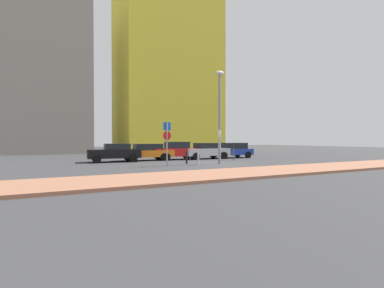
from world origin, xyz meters
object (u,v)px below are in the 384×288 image
object	(u,v)px
parked_car_blue	(231,150)
street_lamp	(220,109)
parked_car_silver	(206,151)
parked_car_black	(115,152)
parking_meter	(234,150)
traffic_bollard_mid	(187,158)
parking_sign_post	(167,138)
parked_car_red	(176,151)
parked_car_orange	(147,152)
traffic_bollard_near	(198,158)

from	to	relation	value
parked_car_blue	street_lamp	xyz separation A→B (m)	(-4.74, -5.27, 3.28)
parked_car_silver	parked_car_blue	xyz separation A→B (m)	(2.87, -0.04, 0.00)
parked_car_black	parking_meter	distance (m)	9.99
parked_car_silver	traffic_bollard_mid	world-z (taller)	parked_car_silver
parked_car_blue	parking_meter	size ratio (longest dim) A/B	3.13
street_lamp	parked_car_black	bearing A→B (deg)	140.20
parked_car_black	parking_meter	world-z (taller)	parked_car_black
traffic_bollard_mid	parking_sign_post	bearing A→B (deg)	-151.53
parked_car_black	parked_car_red	world-z (taller)	parked_car_red
parked_car_black	parked_car_orange	world-z (taller)	parked_car_black
parked_car_red	traffic_bollard_mid	size ratio (longest dim) A/B	4.79
parked_car_red	parking_meter	distance (m)	5.16
parked_car_black	street_lamp	distance (m)	9.10
parked_car_black	street_lamp	xyz separation A→B (m)	(6.52, -5.43, 3.28)
traffic_bollard_mid	parked_car_red	bearing A→B (deg)	76.44
parked_car_orange	parked_car_silver	xyz separation A→B (m)	(5.57, -0.45, 0.01)
parked_car_orange	parking_meter	size ratio (longest dim) A/B	3.29
parking_sign_post	street_lamp	world-z (taller)	street_lamp
parked_car_black	parking_sign_post	bearing A→B (deg)	-65.72
parked_car_orange	parking_sign_post	world-z (taller)	parking_sign_post
parked_car_black	parking_sign_post	size ratio (longest dim) A/B	1.40
parked_car_red	parking_sign_post	size ratio (longest dim) A/B	1.40
parked_car_black	traffic_bollard_near	size ratio (longest dim) A/B	4.30
parking_sign_post	traffic_bollard_mid	xyz separation A→B (m)	(2.00, 1.09, -1.45)
parked_car_red	parked_car_blue	distance (m)	5.79
street_lamp	traffic_bollard_mid	size ratio (longest dim) A/B	7.83
parked_car_orange	traffic_bollard_mid	distance (m)	4.83
parking_sign_post	traffic_bollard_near	distance (m)	2.67
parking_meter	street_lamp	distance (m)	5.03
parked_car_silver	traffic_bollard_near	distance (m)	6.60
parked_car_orange	parked_car_red	bearing A→B (deg)	-1.97
parked_car_blue	street_lamp	bearing A→B (deg)	-131.94
parked_car_black	parked_car_blue	world-z (taller)	parked_car_blue
parking_sign_post	traffic_bollard_near	size ratio (longest dim) A/B	3.08
traffic_bollard_near	traffic_bollard_mid	distance (m)	1.36
parked_car_orange	parking_sign_post	bearing A→B (deg)	-94.23
parked_car_black	street_lamp	bearing A→B (deg)	-39.80
parked_car_silver	parking_meter	xyz separation A→B (m)	(1.16, -2.80, 0.13)
parked_car_black	traffic_bollard_near	xyz separation A→B (m)	(4.66, -5.56, -0.28)
parked_car_silver	parked_car_blue	bearing A→B (deg)	-0.71
parking_sign_post	parking_meter	distance (m)	7.61
street_lamp	parked_car_silver	bearing A→B (deg)	70.61
parked_car_black	parked_car_silver	distance (m)	8.39
parked_car_orange	parked_car_silver	bearing A→B (deg)	-4.62
parked_car_orange	street_lamp	xyz separation A→B (m)	(3.71, -5.76, 3.29)
parked_car_blue	parked_car_red	bearing A→B (deg)	176.10
parked_car_orange	traffic_bollard_mid	xyz separation A→B (m)	(1.59, -4.55, -0.32)
parked_car_orange	parking_meter	world-z (taller)	parked_car_orange
traffic_bollard_near	parked_car_black	bearing A→B (deg)	129.94
parked_car_black	parked_car_silver	world-z (taller)	parked_car_silver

